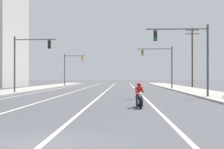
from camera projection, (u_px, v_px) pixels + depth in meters
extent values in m
plane|color=#47474C|center=(41.00, 143.00, 10.39)|extent=(400.00, 400.00, 0.00)
cube|color=beige|center=(108.00, 89.00, 55.37)|extent=(0.16, 100.00, 0.01)
cube|color=beige|center=(82.00, 89.00, 55.48)|extent=(0.16, 100.00, 0.01)
cube|color=beige|center=(136.00, 89.00, 55.26)|extent=(0.16, 100.00, 0.01)
cube|color=beige|center=(55.00, 89.00, 55.59)|extent=(0.16, 100.00, 0.01)
cube|color=#9E998E|center=(190.00, 90.00, 50.06)|extent=(4.40, 110.00, 0.14)
cube|color=#9E998E|center=(23.00, 90.00, 50.69)|extent=(4.40, 110.00, 0.14)
cylinder|color=black|center=(141.00, 103.00, 21.36)|extent=(0.14, 0.64, 0.64)
cylinder|color=black|center=(138.00, 101.00, 22.91)|extent=(0.14, 0.64, 0.64)
cylinder|color=silver|center=(140.00, 97.00, 21.47)|extent=(0.08, 0.33, 0.68)
sphere|color=white|center=(141.00, 94.00, 21.32)|extent=(0.20, 0.20, 0.20)
cylinder|color=silver|center=(140.00, 93.00, 21.52)|extent=(0.70, 0.07, 0.04)
ellipsoid|color=black|center=(140.00, 98.00, 22.02)|extent=(0.34, 0.57, 0.28)
cube|color=silver|center=(139.00, 101.00, 22.14)|extent=(0.26, 0.45, 0.24)
cube|color=black|center=(139.00, 98.00, 22.46)|extent=(0.30, 0.53, 0.12)
cube|color=black|center=(138.00, 96.00, 22.87)|extent=(0.21, 0.37, 0.08)
cylinder|color=silver|center=(136.00, 102.00, 22.54)|extent=(0.10, 0.55, 0.08)
cube|color=maroon|center=(139.00, 92.00, 22.42)|extent=(0.37, 0.25, 0.56)
sphere|color=#B21919|center=(139.00, 85.00, 22.41)|extent=(0.26, 0.26, 0.26)
cylinder|color=navy|center=(142.00, 98.00, 22.28)|extent=(0.16, 0.44, 0.30)
cylinder|color=navy|center=(142.00, 104.00, 22.10)|extent=(0.12, 0.16, 0.35)
cylinder|color=maroon|center=(143.00, 90.00, 22.17)|extent=(0.12, 0.53, 0.27)
cylinder|color=navy|center=(137.00, 98.00, 22.28)|extent=(0.16, 0.44, 0.30)
cylinder|color=navy|center=(137.00, 104.00, 22.10)|extent=(0.12, 0.16, 0.35)
cylinder|color=maroon|center=(136.00, 90.00, 22.16)|extent=(0.12, 0.53, 0.27)
cylinder|color=#47474C|center=(208.00, 61.00, 32.37)|extent=(0.18, 0.18, 6.20)
cylinder|color=#47474C|center=(177.00, 29.00, 32.53)|extent=(5.17, 0.25, 0.11)
cube|color=black|center=(155.00, 36.00, 32.63)|extent=(0.31, 0.25, 0.90)
sphere|color=black|center=(155.00, 32.00, 32.48)|extent=(0.18, 0.18, 0.18)
sphere|color=black|center=(155.00, 35.00, 32.48)|extent=(0.18, 0.18, 0.18)
sphere|color=green|center=(155.00, 39.00, 32.47)|extent=(0.18, 0.18, 0.18)
cylinder|color=#47474C|center=(15.00, 65.00, 41.93)|extent=(0.18, 0.18, 6.20)
cylinder|color=#47474C|center=(35.00, 40.00, 41.73)|extent=(4.55, 0.40, 0.11)
cube|color=black|center=(49.00, 44.00, 41.58)|extent=(0.31, 0.26, 0.90)
sphere|color=black|center=(50.00, 42.00, 41.74)|extent=(0.18, 0.18, 0.18)
sphere|color=black|center=(50.00, 45.00, 41.74)|extent=(0.18, 0.18, 0.18)
sphere|color=green|center=(50.00, 47.00, 41.73)|extent=(0.18, 0.18, 0.18)
cylinder|color=#47474C|center=(172.00, 68.00, 55.56)|extent=(0.18, 0.18, 6.20)
cylinder|color=#47474C|center=(155.00, 49.00, 55.74)|extent=(5.00, 0.30, 0.11)
cube|color=#B79319|center=(142.00, 53.00, 55.86)|extent=(0.31, 0.25, 0.90)
sphere|color=black|center=(142.00, 51.00, 55.70)|extent=(0.18, 0.18, 0.18)
sphere|color=black|center=(142.00, 53.00, 55.70)|extent=(0.18, 0.18, 0.18)
sphere|color=green|center=(142.00, 55.00, 55.70)|extent=(0.18, 0.18, 0.18)
cylinder|color=#47474C|center=(65.00, 70.00, 74.07)|extent=(0.18, 0.18, 6.20)
cylinder|color=#47474C|center=(75.00, 56.00, 74.02)|extent=(4.02, 0.12, 0.11)
cube|color=#B79319|center=(82.00, 59.00, 73.97)|extent=(0.30, 0.24, 0.90)
sphere|color=black|center=(82.00, 57.00, 74.13)|extent=(0.18, 0.18, 0.18)
sphere|color=black|center=(82.00, 59.00, 74.13)|extent=(0.18, 0.18, 0.18)
sphere|color=green|center=(82.00, 60.00, 74.13)|extent=(0.18, 0.18, 0.18)
cylinder|color=#4C3828|center=(192.00, 57.00, 66.64)|extent=(0.26, 0.26, 10.31)
cube|color=#4C3828|center=(192.00, 30.00, 66.67)|extent=(2.19, 0.12, 0.12)
cylinder|color=slate|center=(187.00, 30.00, 66.70)|extent=(0.08, 0.08, 0.12)
cylinder|color=slate|center=(198.00, 30.00, 66.65)|extent=(0.08, 0.08, 0.12)
cube|color=#4C3828|center=(192.00, 34.00, 66.67)|extent=(2.35, 0.12, 0.12)
cylinder|color=slate|center=(187.00, 33.00, 66.70)|extent=(0.08, 0.08, 0.12)
cylinder|color=slate|center=(198.00, 33.00, 66.64)|extent=(0.08, 0.08, 0.12)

